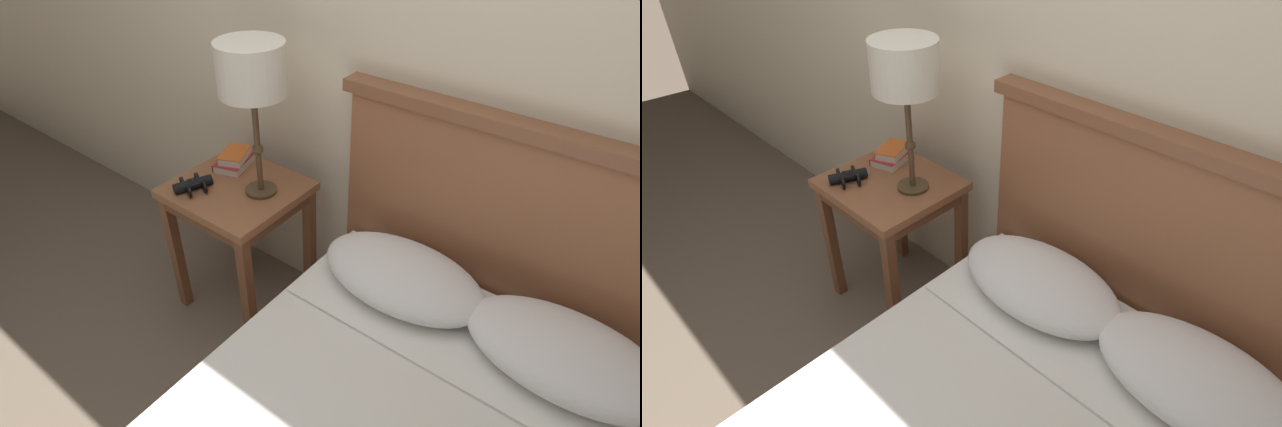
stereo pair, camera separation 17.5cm
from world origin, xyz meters
The scene contains 6 objects.
wall_back centered at (0.00, 1.07, 1.30)m, with size 8.00×0.06×2.60m.
nightstand centered at (-0.59, 0.73, 0.56)m, with size 0.52×0.48×0.66m.
table_lamp centered at (-0.48, 0.77, 1.16)m, with size 0.25×0.25×0.61m.
book_on_nightstand centered at (-0.72, 0.85, 0.68)m, with size 0.17×0.21×0.04m.
book_stacked_on_top centered at (-0.71, 0.85, 0.71)m, with size 0.16×0.18×0.04m.
binoculars_pair centered at (-0.71, 0.61, 0.68)m, with size 0.16×0.16×0.05m.
Camera 1 is at (0.75, -0.44, 1.79)m, focal length 28.00 mm.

